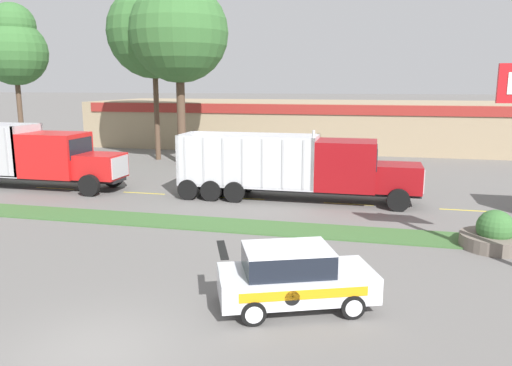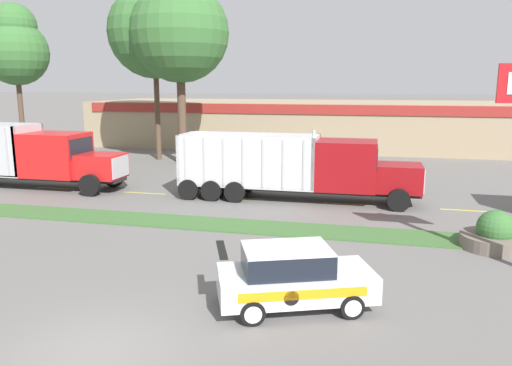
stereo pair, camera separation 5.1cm
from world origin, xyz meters
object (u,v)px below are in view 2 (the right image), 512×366
object	(u,v)px
dump_truck_trail	(319,170)
rally_car	(293,277)
dump_truck_lead	(38,158)
stone_planter	(495,235)

from	to	relation	value
dump_truck_trail	rally_car	bearing A→B (deg)	-86.64
dump_truck_lead	rally_car	bearing A→B (deg)	-35.92
rally_car	dump_truck_lead	bearing A→B (deg)	144.08
dump_truck_lead	stone_planter	distance (m)	23.17
dump_truck_trail	stone_planter	size ratio (longest dim) A/B	5.11
rally_car	dump_truck_trail	bearing A→B (deg)	93.36
dump_truck_trail	stone_planter	xyz separation A→B (m)	(6.92, -5.84, -1.11)
dump_truck_lead	stone_planter	size ratio (longest dim) A/B	5.18
dump_truck_trail	stone_planter	bearing A→B (deg)	-40.14
dump_truck_trail	stone_planter	world-z (taller)	dump_truck_trail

